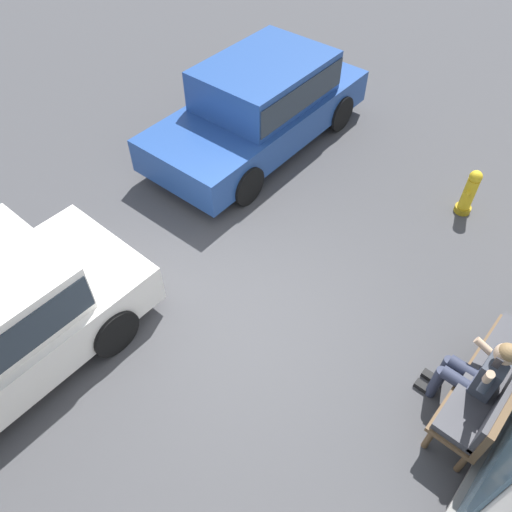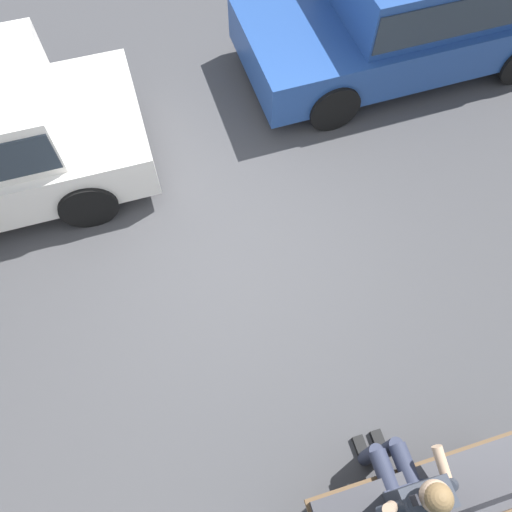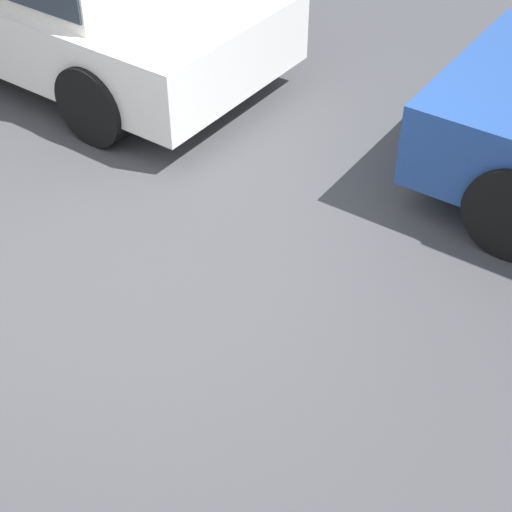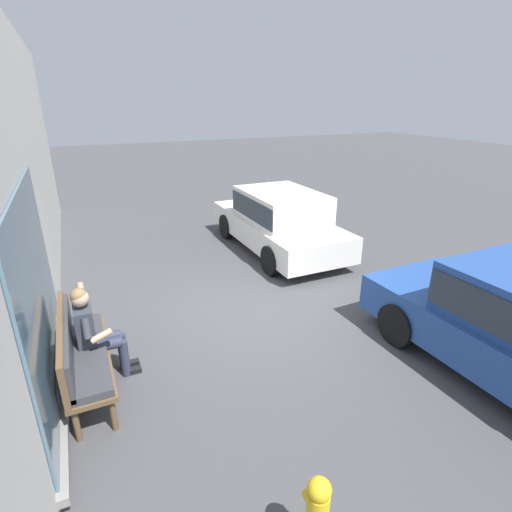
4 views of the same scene
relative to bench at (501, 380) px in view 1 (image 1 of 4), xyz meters
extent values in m
plane|color=#424244|center=(1.03, -2.90, -0.61)|extent=(60.00, 60.00, 0.00)
cube|color=gray|center=(0.00, 0.25, -0.43)|extent=(3.60, 0.12, 0.10)
cylinder|color=brown|center=(0.88, 0.10, -0.40)|extent=(0.07, 0.07, 0.43)
cylinder|color=brown|center=(0.88, -0.29, -0.40)|extent=(0.07, 0.07, 0.43)
cylinder|color=brown|center=(-0.88, -0.29, -0.40)|extent=(0.07, 0.07, 0.43)
cube|color=brown|center=(0.00, -0.09, -0.15)|extent=(1.92, 0.55, 0.06)
cube|color=#38383D|center=(0.00, -0.09, -0.07)|extent=(1.86, 0.49, 0.10)
cylinder|color=#2D3347|center=(0.27, -0.33, -0.07)|extent=(0.15, 0.42, 0.15)
cylinder|color=#2D3347|center=(0.27, -0.54, -0.34)|extent=(0.12, 0.12, 0.54)
cube|color=black|center=(0.27, -0.62, -0.58)|extent=(0.10, 0.24, 0.07)
cylinder|color=#2D3347|center=(0.09, -0.33, -0.07)|extent=(0.15, 0.42, 0.15)
cylinder|color=#2D3347|center=(0.09, -0.54, -0.34)|extent=(0.12, 0.12, 0.54)
cube|color=black|center=(0.09, -0.62, -0.58)|extent=(0.10, 0.24, 0.07)
cube|color=#2D3347|center=(0.18, -0.12, -0.07)|extent=(0.34, 0.24, 0.14)
cube|color=#333842|center=(0.18, -0.12, 0.21)|extent=(0.38, 0.22, 0.56)
sphere|color=tan|center=(0.18, -0.12, 0.63)|extent=(0.22, 0.22, 0.22)
sphere|color=olive|center=(0.18, -0.11, 0.66)|extent=(0.20, 0.20, 0.20)
cylinder|color=#333842|center=(-0.06, -0.14, 0.32)|extent=(0.20, 0.10, 0.28)
cylinder|color=tan|center=(-0.11, -0.30, 0.20)|extent=(0.08, 0.27, 0.17)
cylinder|color=#333842|center=(0.42, -0.12, 0.39)|extent=(0.25, 0.10, 0.22)
cylinder|color=tan|center=(0.49, -0.14, 0.58)|extent=(0.16, 0.08, 0.25)
cube|color=#232328|center=(0.32, -0.14, 0.62)|extent=(0.02, 0.07, 0.15)
cube|color=#23478E|center=(-2.20, -5.40, -0.06)|extent=(4.45, 1.96, 0.60)
cube|color=#23478E|center=(-2.38, -5.40, 0.58)|extent=(2.33, 1.68, 0.69)
cube|color=#28333D|center=(-2.38, -5.40, 0.58)|extent=(2.29, 1.72, 0.49)
cylinder|color=black|center=(-0.87, -4.48, -0.28)|extent=(0.67, 0.20, 0.67)
cylinder|color=black|center=(-0.82, -6.24, -0.28)|extent=(0.67, 0.20, 0.67)
cylinder|color=black|center=(-3.59, -4.56, -0.28)|extent=(0.67, 0.20, 0.67)
cylinder|color=black|center=(-3.54, -6.31, -0.28)|extent=(0.67, 0.20, 0.67)
cylinder|color=black|center=(2.29, -3.88, -0.29)|extent=(0.66, 0.19, 0.66)
cylinder|color=black|center=(2.31, -5.61, -0.29)|extent=(0.66, 0.19, 0.66)
cylinder|color=olive|center=(-2.97, -1.69, -0.56)|extent=(0.26, 0.26, 0.10)
cylinder|color=gold|center=(-2.97, -1.69, -0.24)|extent=(0.19, 0.19, 0.55)
sphere|color=gold|center=(-2.97, -1.69, 0.10)|extent=(0.20, 0.20, 0.20)
cylinder|color=gold|center=(-3.11, -1.69, -0.16)|extent=(0.10, 0.08, 0.08)
cylinder|color=gold|center=(-2.83, -1.69, -0.16)|extent=(0.10, 0.08, 0.08)
camera|label=1|loc=(3.72, -0.30, 4.93)|focal=35.00mm
camera|label=2|loc=(1.39, -0.30, 4.34)|focal=35.00mm
camera|label=3|loc=(-1.86, -0.30, 2.76)|focal=55.00mm
camera|label=4|loc=(-4.81, -0.30, 2.99)|focal=28.00mm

